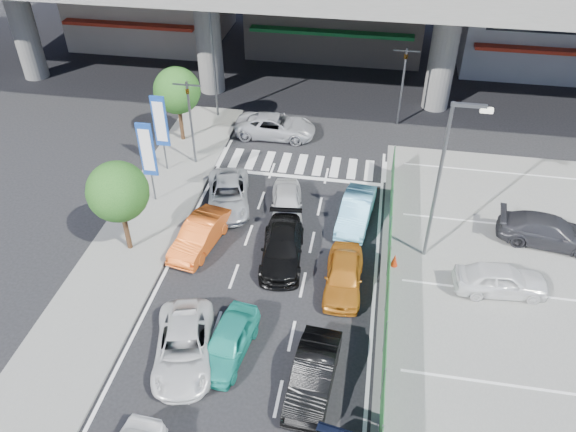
% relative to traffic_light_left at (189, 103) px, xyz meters
% --- Properties ---
extents(ground, '(120.00, 120.00, 0.00)m').
position_rel_traffic_light_left_xyz_m(ground, '(6.20, -12.00, -3.94)').
color(ground, black).
rests_on(ground, ground).
extents(parking_lot, '(12.00, 28.00, 0.06)m').
position_rel_traffic_light_left_xyz_m(parking_lot, '(17.20, -10.00, -3.91)').
color(parking_lot, slate).
rests_on(parking_lot, ground).
extents(sidewalk_left, '(4.00, 30.00, 0.12)m').
position_rel_traffic_light_left_xyz_m(sidewalk_left, '(-0.80, -8.00, -3.88)').
color(sidewalk_left, slate).
rests_on(sidewalk_left, ground).
extents(fence_run, '(0.16, 22.00, 1.80)m').
position_rel_traffic_light_left_xyz_m(fence_run, '(11.50, -11.00, -3.04)').
color(fence_run, '#22632C').
rests_on(fence_run, ground).
extents(traffic_light_left, '(1.60, 1.24, 5.20)m').
position_rel_traffic_light_left_xyz_m(traffic_light_left, '(0.00, 0.00, 0.00)').
color(traffic_light_left, '#595B60').
rests_on(traffic_light_left, ground).
extents(traffic_light_right, '(1.60, 1.24, 5.20)m').
position_rel_traffic_light_left_xyz_m(traffic_light_right, '(11.70, 7.00, 0.00)').
color(traffic_light_right, '#595B60').
rests_on(traffic_light_right, ground).
extents(street_lamp_right, '(1.65, 0.22, 8.00)m').
position_rel_traffic_light_left_xyz_m(street_lamp_right, '(13.37, -6.00, 0.83)').
color(street_lamp_right, '#595B60').
rests_on(street_lamp_right, ground).
extents(street_lamp_left, '(1.65, 0.22, 8.00)m').
position_rel_traffic_light_left_xyz_m(street_lamp_left, '(-0.13, 6.00, 0.83)').
color(street_lamp_left, '#595B60').
rests_on(street_lamp_left, ground).
extents(signboard_near, '(0.80, 0.14, 4.70)m').
position_rel_traffic_light_left_xyz_m(signboard_near, '(-1.00, -4.01, -0.87)').
color(signboard_near, '#595B60').
rests_on(signboard_near, ground).
extents(signboard_far, '(0.80, 0.14, 4.70)m').
position_rel_traffic_light_left_xyz_m(signboard_far, '(-1.40, -1.01, -0.87)').
color(signboard_far, '#595B60').
rests_on(signboard_far, ground).
extents(tree_near, '(2.80, 2.80, 4.80)m').
position_rel_traffic_light_left_xyz_m(tree_near, '(-0.80, -8.00, -0.55)').
color(tree_near, '#382314').
rests_on(tree_near, ground).
extents(tree_far, '(2.80, 2.80, 4.80)m').
position_rel_traffic_light_left_xyz_m(tree_far, '(-1.60, 2.50, -0.55)').
color(tree_far, '#382314').
rests_on(tree_far, ground).
extents(sedan_white_mid_left, '(3.27, 5.10, 1.31)m').
position_rel_traffic_light_left_xyz_m(sedan_white_mid_left, '(3.86, -13.78, -3.28)').
color(sedan_white_mid_left, silver).
rests_on(sedan_white_mid_left, ground).
extents(taxi_teal_mid, '(2.08, 4.06, 1.32)m').
position_rel_traffic_light_left_xyz_m(taxi_teal_mid, '(5.49, -13.26, -3.27)').
color(taxi_teal_mid, teal).
rests_on(taxi_teal_mid, ground).
extents(hatch_black_mid_right, '(1.75, 4.28, 1.38)m').
position_rel_traffic_light_left_xyz_m(hatch_black_mid_right, '(8.97, -14.25, -3.25)').
color(hatch_black_mid_right, black).
rests_on(hatch_black_mid_right, ground).
extents(taxi_orange_left, '(2.22, 4.39, 1.38)m').
position_rel_traffic_light_left_xyz_m(taxi_orange_left, '(2.49, -7.18, -3.25)').
color(taxi_orange_left, orange).
rests_on(taxi_orange_left, ground).
extents(sedan_black_mid, '(2.33, 4.82, 1.35)m').
position_rel_traffic_light_left_xyz_m(sedan_black_mid, '(6.57, -7.42, -3.26)').
color(sedan_black_mid, black).
rests_on(sedan_black_mid, ground).
extents(taxi_orange_right, '(1.71, 4.08, 1.38)m').
position_rel_traffic_light_left_xyz_m(taxi_orange_right, '(9.58, -8.80, -3.25)').
color(taxi_orange_right, '#BA6A19').
rests_on(taxi_orange_right, ground).
extents(wagon_silver_front_left, '(3.21, 5.05, 1.30)m').
position_rel_traffic_light_left_xyz_m(wagon_silver_front_left, '(2.98, -3.66, -3.29)').
color(wagon_silver_front_left, '#A3A6AB').
rests_on(wagon_silver_front_left, ground).
extents(sedan_white_front_mid, '(2.22, 4.12, 1.33)m').
position_rel_traffic_light_left_xyz_m(sedan_white_front_mid, '(6.17, -3.87, -3.27)').
color(sedan_white_front_mid, silver).
rests_on(sedan_white_front_mid, ground).
extents(kei_truck_front_right, '(1.91, 4.32, 1.38)m').
position_rel_traffic_light_left_xyz_m(kei_truck_front_right, '(9.76, -3.98, -3.25)').
color(kei_truck_front_right, '#6DC3ED').
rests_on(kei_truck_front_right, ground).
extents(crossing_wagon_silver, '(5.07, 2.38, 1.40)m').
position_rel_traffic_light_left_xyz_m(crossing_wagon_silver, '(4.05, 4.07, -3.23)').
color(crossing_wagon_silver, '#B1B3B9').
rests_on(crossing_wagon_silver, ground).
extents(parked_sedan_white, '(4.16, 1.97, 1.37)m').
position_rel_traffic_light_left_xyz_m(parked_sedan_white, '(16.37, -7.94, -3.19)').
color(parked_sedan_white, white).
rests_on(parked_sedan_white, parking_lot).
extents(parked_sedan_dgrey, '(5.00, 2.56, 1.39)m').
position_rel_traffic_light_left_xyz_m(parked_sedan_dgrey, '(19.08, -4.09, -3.18)').
color(parked_sedan_dgrey, '#303035').
rests_on(parked_sedan_dgrey, parking_lot).
extents(traffic_cone, '(0.43, 0.43, 0.65)m').
position_rel_traffic_light_left_xyz_m(traffic_cone, '(11.80, -7.06, -3.55)').
color(traffic_cone, red).
rests_on(traffic_cone, parking_lot).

